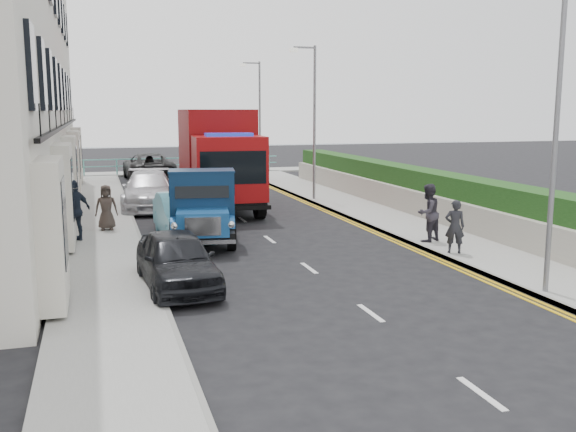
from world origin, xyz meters
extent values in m
plane|color=black|center=(0.00, 0.00, 0.00)|extent=(120.00, 120.00, 0.00)
cube|color=gray|center=(-5.20, 9.00, 0.06)|extent=(2.40, 38.00, 0.12)
cube|color=gray|center=(5.30, 9.00, 0.06)|extent=(2.60, 38.00, 0.12)
cube|color=gray|center=(0.00, 29.00, 0.06)|extent=(30.00, 2.50, 0.12)
plane|color=#4B6067|center=(0.00, 60.00, 0.00)|extent=(120.00, 120.00, 0.00)
cube|color=black|center=(-6.35, 13.00, 3.60)|extent=(0.12, 28.00, 0.10)
cube|color=#B2AD9E|center=(6.60, 9.00, 0.55)|extent=(0.30, 28.00, 1.00)
cube|color=#173912|center=(7.30, 9.00, 0.95)|extent=(1.20, 28.00, 1.70)
cube|color=#59B2A5|center=(0.00, 28.20, 1.08)|extent=(13.00, 0.08, 0.06)
cube|color=#59B2A5|center=(0.00, 28.20, 0.65)|extent=(13.00, 0.06, 0.05)
cylinder|color=slate|center=(4.30, -2.00, 3.50)|extent=(0.12, 0.12, 7.00)
cylinder|color=slate|center=(4.30, 14.00, 3.50)|extent=(0.12, 0.12, 7.00)
cube|color=slate|center=(3.80, 14.00, 6.90)|extent=(1.00, 0.08, 0.08)
cube|color=beige|center=(3.30, 14.00, 6.78)|extent=(0.35, 0.18, 0.18)
cylinder|color=slate|center=(4.30, 24.00, 3.50)|extent=(0.12, 0.12, 7.00)
cube|color=slate|center=(3.80, 24.00, 6.90)|extent=(1.00, 0.08, 0.08)
cube|color=beige|center=(3.30, 24.00, 6.78)|extent=(0.35, 0.18, 0.18)
cylinder|color=black|center=(-3.19, 5.06, 0.46)|extent=(0.39, 0.95, 0.92)
cylinder|color=black|center=(-1.51, 4.80, 0.46)|extent=(0.39, 0.95, 0.92)
cylinder|color=black|center=(-2.77, 7.72, 0.46)|extent=(0.39, 0.95, 0.92)
cylinder|color=black|center=(-1.09, 7.46, 0.46)|extent=(0.39, 0.95, 0.92)
cube|color=black|center=(-2.14, 6.26, 0.60)|extent=(2.52, 4.84, 0.17)
cube|color=#1B5193|center=(-2.42, 4.50, 0.94)|extent=(1.67, 1.47, 0.69)
cube|color=silver|center=(-2.52, 3.86, 0.94)|extent=(1.01, 0.23, 0.53)
cube|color=#0C2442|center=(-2.25, 5.59, 1.49)|extent=(2.08, 1.44, 1.68)
cube|color=black|center=(-1.96, 7.40, 0.82)|extent=(2.41, 2.97, 0.12)
cylinder|color=black|center=(-1.62, 10.16, 0.61)|extent=(0.42, 1.23, 1.21)
cylinder|color=black|center=(0.69, 10.03, 0.61)|extent=(0.42, 1.23, 1.21)
cylinder|color=black|center=(-1.44, 13.57, 0.61)|extent=(0.42, 1.23, 1.21)
cylinder|color=black|center=(0.87, 13.45, 0.61)|extent=(0.42, 1.23, 1.21)
cylinder|color=black|center=(-1.31, 15.99, 0.61)|extent=(0.42, 1.23, 1.21)
cylinder|color=black|center=(1.00, 15.87, 0.61)|extent=(0.42, 1.23, 1.21)
cube|color=black|center=(-0.31, 12.96, 0.83)|extent=(2.94, 7.84, 0.28)
cube|color=maroon|center=(-0.46, 10.10, 1.98)|extent=(2.75, 2.23, 2.42)
cube|color=black|center=(-0.52, 9.08, 2.09)|extent=(2.43, 0.22, 1.21)
cube|color=maroon|center=(-0.25, 14.17, 2.53)|extent=(3.06, 5.87, 3.31)
imported|color=black|center=(-3.60, 1.10, 0.68)|extent=(1.83, 4.09, 1.36)
imported|color=#63BED6|center=(-2.60, 7.00, 0.74)|extent=(1.71, 4.54, 1.48)
imported|color=silver|center=(-3.18, 13.97, 0.78)|extent=(2.69, 5.57, 1.56)
imported|color=black|center=(-2.24, 25.35, 0.82)|extent=(2.88, 5.96, 1.63)
imported|color=#B8B9BD|center=(1.20, 21.82, 0.71)|extent=(2.35, 4.41, 1.43)
imported|color=black|center=(4.40, 2.05, 0.89)|extent=(0.66, 0.57, 1.54)
imported|color=#302C36|center=(4.48, 3.76, 1.02)|extent=(1.08, 0.98, 1.80)
imported|color=#19202D|center=(-6.00, 7.00, 1.08)|extent=(1.15, 1.11, 1.93)
imported|color=#3C312B|center=(-5.04, 8.66, 0.89)|extent=(0.76, 0.50, 1.55)
camera|label=1|loc=(-5.35, -13.76, 4.17)|focal=40.00mm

